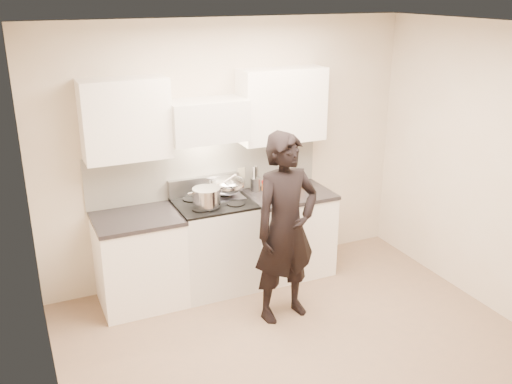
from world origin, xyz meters
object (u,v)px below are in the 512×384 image
counter_right (286,232)px  wok (227,185)px  person (286,228)px  stove (215,244)px  utensil_crock (255,183)px

counter_right → wok: bearing=170.3°
counter_right → wok: wok is taller
counter_right → person: 1.00m
stove → person: (0.41, -0.79, 0.42)m
counter_right → person: (-0.42, -0.79, 0.44)m
wok → person: bearing=-76.5°
utensil_crock → wok: bearing=-167.4°
person → stove: bearing=110.2°
wok → utensil_crock: (0.35, 0.08, -0.05)m
wok → utensil_crock: wok is taller
stove → person: size_ratio=0.53×
wok → person: person is taller
utensil_crock → person: 0.99m
wok → utensil_crock: 0.36m
stove → person: person is taller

